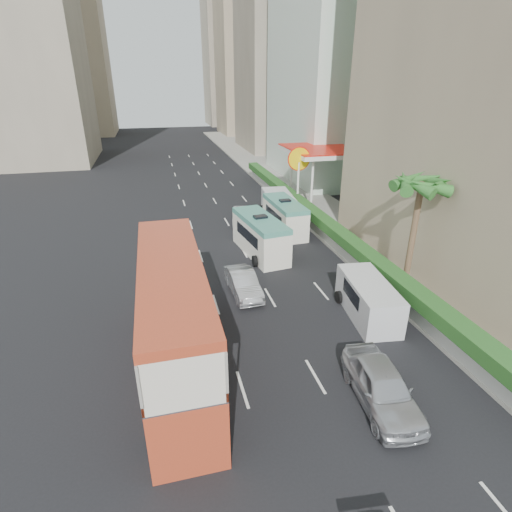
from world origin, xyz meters
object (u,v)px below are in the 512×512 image
object	(u,v)px
van_asset	(245,223)
minibus_far	(285,217)
double_decker_bus	(175,319)
shell_station	(320,176)
car_silver_lane_b	(379,402)
car_silver_lane_a	(243,293)
panel_van_far	(279,207)
palm_tree	(413,237)
minibus_near	(260,236)
panel_van_near	(368,299)

from	to	relation	value
van_asset	minibus_far	xyz separation A→B (m)	(2.70, -3.02, 1.30)
double_decker_bus	shell_station	size ratio (longest dim) A/B	1.38
shell_station	car_silver_lane_b	bearing A→B (deg)	-107.50
double_decker_bus	car_silver_lane_a	size ratio (longest dim) A/B	2.65
car_silver_lane_b	panel_van_far	bearing A→B (deg)	88.46
minibus_far	panel_van_far	distance (m)	3.34
car_silver_lane_b	panel_van_far	world-z (taller)	panel_van_far
van_asset	palm_tree	xyz separation A→B (m)	(6.66, -14.39, 3.38)
double_decker_bus	minibus_near	world-z (taller)	double_decker_bus
palm_tree	minibus_near	bearing A→B (deg)	133.75
van_asset	minibus_near	distance (m)	7.13
minibus_far	palm_tree	xyz separation A→B (m)	(3.97, -11.37, 2.08)
minibus_near	panel_van_far	world-z (taller)	minibus_near
minibus_near	panel_van_near	world-z (taller)	minibus_near
panel_van_near	car_silver_lane_b	bearing A→B (deg)	-106.95
palm_tree	shell_station	distance (m)	19.14
panel_van_near	panel_van_far	xyz separation A→B (m)	(0.22, 16.78, 0.17)
double_decker_bus	van_asset	world-z (taller)	double_decker_bus
shell_station	double_decker_bus	bearing A→B (deg)	-124.82
double_decker_bus	minibus_near	bearing A→B (deg)	59.58
van_asset	panel_van_far	size ratio (longest dim) A/B	0.82
car_silver_lane_a	minibus_far	bearing A→B (deg)	56.90
minibus_near	palm_tree	size ratio (longest dim) A/B	0.97
panel_van_near	van_asset	bearing A→B (deg)	107.35
panel_van_far	shell_station	xyz separation A→B (m)	(5.66, 4.33, 1.60)
car_silver_lane_a	car_silver_lane_b	bearing A→B (deg)	-74.09
van_asset	minibus_near	world-z (taller)	minibus_near
palm_tree	car_silver_lane_b	bearing A→B (deg)	-128.21
panel_van_near	shell_station	bearing A→B (deg)	81.53
van_asset	palm_tree	world-z (taller)	palm_tree
minibus_near	car_silver_lane_b	bearing A→B (deg)	-94.84
minibus_far	shell_station	bearing A→B (deg)	48.88
double_decker_bus	panel_van_near	bearing A→B (deg)	10.60
double_decker_bus	minibus_far	distance (m)	18.29
car_silver_lane_a	shell_station	bearing A→B (deg)	52.99
palm_tree	panel_van_far	bearing A→B (deg)	103.28
car_silver_lane_b	minibus_near	bearing A→B (deg)	98.52
car_silver_lane_a	car_silver_lane_b	size ratio (longest dim) A/B	0.88
double_decker_bus	panel_van_near	xyz separation A→B (m)	(10.12, 1.90, -1.55)
shell_station	minibus_far	bearing A→B (deg)	-128.96
minibus_far	panel_van_far	world-z (taller)	minibus_far
double_decker_bus	minibus_far	bearing A→B (deg)	57.40
double_decker_bus	car_silver_lane_a	distance (m)	7.64
car_silver_lane_b	palm_tree	xyz separation A→B (m)	(6.32, 8.03, 3.38)
car_silver_lane_b	panel_van_near	size ratio (longest dim) A/B	0.97
minibus_far	shell_station	distance (m)	9.92
minibus_far	panel_van_near	size ratio (longest dim) A/B	1.20
car_silver_lane_b	car_silver_lane_a	bearing A→B (deg)	113.99
double_decker_bus	car_silver_lane_a	world-z (taller)	double_decker_bus
van_asset	panel_van_near	world-z (taller)	panel_van_near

